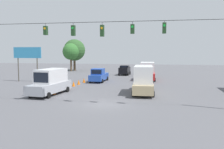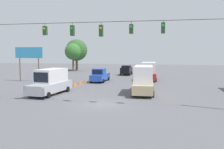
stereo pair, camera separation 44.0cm
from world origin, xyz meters
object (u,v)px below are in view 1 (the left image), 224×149
Objects in this scene: roadside_billboard at (27,56)px; work_zone_sign at (39,78)px; overhead_signal_span at (102,45)px; tree_horizon_left at (71,52)px; traffic_cone_fifth at (79,82)px; tree_horizon_right at (74,50)px; box_truck_silver_parked_shoulder at (50,82)px; box_truck_tan_crossing_near at (143,80)px; traffic_cone_fourth at (74,84)px; sedan_black_withflow_deep at (125,70)px; traffic_cone_nearest at (54,91)px; traffic_cone_farthest at (84,80)px; traffic_cone_second at (60,89)px; traffic_cone_third at (68,86)px; box_truck_red_oncoming_deep at (147,71)px; pickup_truck_blue_withflow_far at (99,76)px.

roadside_billboard is 1.91× the size of work_zone_sign.
overhead_signal_span is 3.54× the size of tree_horizon_left.
tree_horizon_right is at bearing -69.16° from traffic_cone_fifth.
overhead_signal_span is at bearing 137.08° from roadside_billboard.
box_truck_silver_parked_shoulder is 0.99× the size of tree_horizon_left.
box_truck_tan_crossing_near is at bearing -114.78° from overhead_signal_span.
traffic_cone_fourth is 0.10× the size of tree_horizon_left.
tree_horizon_left is at bearing -67.14° from traffic_cone_fifth.
box_truck_tan_crossing_near is 22.20m from sedan_black_withflow_deep.
traffic_cone_farthest is at bearing -90.74° from traffic_cone_nearest.
roadside_billboard is at bearing -22.61° from traffic_cone_fourth.
traffic_cone_second and traffic_cone_fifth have the same top height.
overhead_signal_span is 34.58× the size of traffic_cone_fourth.
traffic_cone_third is at bearing -93.27° from traffic_cone_second.
traffic_cone_fourth is 1.00× the size of traffic_cone_fifth.
traffic_cone_fifth is 24.97m from tree_horizon_left.
traffic_cone_fourth is at bearing 87.40° from traffic_cone_farthest.
traffic_cone_fifth and traffic_cone_farthest have the same top height.
sedan_black_withflow_deep is 24.69m from box_truck_silver_parked_shoulder.
traffic_cone_second is 0.24× the size of work_zone_sign.
box_truck_silver_parked_shoulder is 9.68× the size of traffic_cone_fourth.
box_truck_red_oncoming_deep is 18.52m from traffic_cone_nearest.
overhead_signal_span is at bearing 161.38° from work_zone_sign.
traffic_cone_third is 11.39m from roadside_billboard.
box_truck_tan_crossing_near is at bearing -176.88° from traffic_cone_second.
traffic_cone_fifth is (-0.06, -4.19, 0.00)m from traffic_cone_third.
pickup_truck_blue_withflow_far is 1.03× the size of roadside_billboard.
pickup_truck_blue_withflow_far is at bearing -139.81° from traffic_cone_farthest.
box_truck_silver_parked_shoulder is 2.35× the size of work_zone_sign.
sedan_black_withflow_deep is 18.29m from traffic_cone_fourth.
box_truck_red_oncoming_deep reaches higher than box_truck_silver_parked_shoulder.
tree_horizon_left reaches higher than pickup_truck_blue_withflow_far.
traffic_cone_farthest is at bearing -92.60° from traffic_cone_fourth.
traffic_cone_third is 1.00× the size of traffic_cone_fourth.
traffic_cone_second is at bearing -43.31° from overhead_signal_span.
overhead_signal_span is at bearing 148.70° from box_truck_silver_parked_shoulder.
tree_horizon_right is (19.06, -30.34, 3.52)m from box_truck_tan_crossing_near.
traffic_cone_nearest is 1.00× the size of traffic_cone_farthest.
tree_horizon_right reaches higher than traffic_cone_nearest.
traffic_cone_third is (0.03, -4.16, 0.00)m from traffic_cone_nearest.
sedan_black_withflow_deep is 0.62× the size of box_truck_silver_parked_shoulder.
traffic_cone_third is at bearing 107.90° from tree_horizon_right.
pickup_truck_blue_withflow_far reaches higher than traffic_cone_nearest.
traffic_cone_fifth is (-0.08, -1.93, 0.00)m from traffic_cone_fourth.
box_truck_red_oncoming_deep reaches higher than traffic_cone_fifth.
pickup_truck_blue_withflow_far is 12.33m from box_truck_tan_crossing_near.
traffic_cone_farthest is (9.60, -8.01, -1.20)m from box_truck_tan_crossing_near.
tree_horizon_left reaches higher than traffic_cone_nearest.
box_truck_silver_parked_shoulder reaches higher than traffic_cone_fourth.
tree_horizon_left is 0.87× the size of tree_horizon_right.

